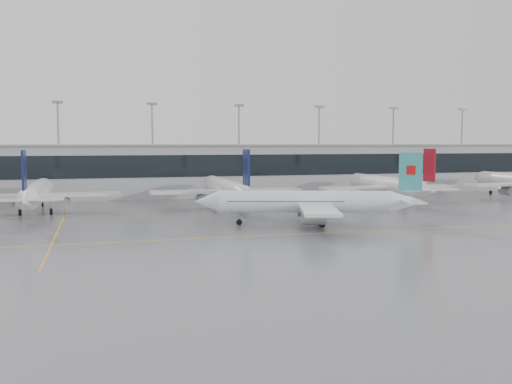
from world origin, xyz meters
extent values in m
plane|color=slate|center=(0.00, 0.00, 0.00)|extent=(320.00, 320.00, 0.00)
cube|color=#F1A917|center=(0.00, 0.00, 0.01)|extent=(120.00, 0.25, 0.01)
cube|color=#F1A917|center=(0.00, 30.00, 0.01)|extent=(120.00, 0.25, 0.01)
cube|color=#F1A917|center=(-30.00, 15.00, 0.01)|extent=(0.25, 60.00, 0.01)
cube|color=#A0A0A4|center=(0.00, 62.00, 6.00)|extent=(180.00, 15.00, 12.00)
cube|color=black|center=(0.00, 54.45, 7.50)|extent=(180.00, 0.20, 5.00)
cube|color=gray|center=(0.00, 62.00, 12.20)|extent=(182.00, 16.00, 0.40)
cylinder|color=gray|center=(-33.00, 68.00, 11.00)|extent=(0.50, 0.50, 22.00)
cube|color=gray|center=(-33.00, 68.00, 22.30)|extent=(2.40, 1.00, 0.60)
cylinder|color=gray|center=(-11.00, 68.00, 11.00)|extent=(0.50, 0.50, 22.00)
cube|color=gray|center=(-11.00, 68.00, 22.30)|extent=(2.40, 1.00, 0.60)
cylinder|color=gray|center=(11.00, 68.00, 11.00)|extent=(0.50, 0.50, 22.00)
cube|color=gray|center=(11.00, 68.00, 22.30)|extent=(2.40, 1.00, 0.60)
cylinder|color=gray|center=(33.00, 68.00, 11.00)|extent=(0.50, 0.50, 22.00)
cube|color=gray|center=(33.00, 68.00, 22.30)|extent=(2.40, 1.00, 0.60)
cylinder|color=gray|center=(55.00, 68.00, 11.00)|extent=(0.50, 0.50, 22.00)
cube|color=gray|center=(55.00, 68.00, 22.30)|extent=(2.40, 1.00, 0.60)
cylinder|color=gray|center=(77.00, 68.00, 11.00)|extent=(0.50, 0.50, 22.00)
cube|color=gray|center=(77.00, 68.00, 22.30)|extent=(2.40, 1.00, 0.60)
cylinder|color=white|center=(6.74, 8.05, 3.66)|extent=(26.30, 10.61, 3.46)
cone|color=white|center=(-7.86, 12.25, 3.66)|extent=(4.80, 4.43, 3.46)
cone|color=white|center=(22.10, 3.64, 3.66)|extent=(6.34, 4.87, 3.46)
cube|color=white|center=(8.18, 7.64, 3.26)|extent=(12.70, 28.84, 0.45)
cube|color=white|center=(22.29, 3.58, 3.96)|extent=(5.73, 11.33, 0.25)
cube|color=teal|center=(22.48, 3.52, 8.34)|extent=(3.56, 1.33, 5.90)
cylinder|color=gray|center=(6.37, 3.16, 1.76)|extent=(4.04, 3.01, 2.10)
cylinder|color=gray|center=(9.03, 12.39, 1.76)|extent=(4.04, 3.01, 2.10)
cylinder|color=gray|center=(-3.05, 10.87, 1.19)|extent=(0.20, 0.20, 1.48)
cylinder|color=black|center=(-3.05, 10.87, 0.45)|extent=(0.95, 0.54, 0.90)
cylinder|color=gray|center=(8.42, 4.86, 1.29)|extent=(0.24, 0.24, 1.48)
cylinder|color=black|center=(8.42, 4.86, 0.55)|extent=(1.18, 0.74, 1.10)
cylinder|color=gray|center=(9.86, 9.86, 1.29)|extent=(0.24, 0.24, 1.48)
cylinder|color=black|center=(9.86, 9.86, 0.55)|extent=(1.18, 0.74, 1.10)
cube|color=#B70F0F|center=(22.48, 3.52, 8.59)|extent=(1.47, 0.82, 1.40)
cube|color=#B70F0F|center=(3.85, 8.88, 3.86)|extent=(18.26, 8.33, 0.12)
cylinder|color=silver|center=(-35.00, 35.00, 3.80)|extent=(3.59, 27.36, 3.59)
cone|color=silver|center=(-35.00, 50.68, 3.80)|extent=(3.59, 4.00, 3.59)
cone|color=silver|center=(-35.00, 18.52, 3.80)|extent=(3.59, 5.60, 3.59)
cube|color=silver|center=(-35.00, 33.50, 3.40)|extent=(29.64, 5.00, 0.45)
cube|color=silver|center=(-35.00, 18.32, 4.10)|extent=(11.40, 2.80, 0.25)
cube|color=#111A45|center=(-35.00, 18.12, 8.66)|extent=(0.35, 3.60, 6.12)
cylinder|color=gray|center=(-39.80, 34.00, 1.90)|extent=(2.10, 3.60, 2.10)
cylinder|color=gray|center=(-30.20, 34.00, 1.90)|extent=(2.10, 3.60, 2.10)
cylinder|color=gray|center=(-35.00, 45.68, 1.23)|extent=(0.20, 0.20, 1.56)
cylinder|color=black|center=(-35.00, 45.68, 0.45)|extent=(0.30, 0.90, 0.90)
cylinder|color=gray|center=(-37.60, 32.50, 1.33)|extent=(0.24, 0.24, 1.56)
cylinder|color=black|center=(-37.60, 32.50, 0.55)|extent=(0.45, 1.10, 1.10)
cylinder|color=gray|center=(-32.40, 32.50, 1.33)|extent=(0.24, 0.24, 1.56)
cylinder|color=black|center=(-32.40, 32.50, 0.55)|extent=(0.45, 1.10, 1.10)
cylinder|color=silver|center=(0.00, 35.00, 3.80)|extent=(3.59, 27.36, 3.59)
cone|color=silver|center=(0.00, 50.68, 3.80)|extent=(3.59, 4.00, 3.59)
cone|color=silver|center=(0.00, 18.52, 3.80)|extent=(3.59, 5.60, 3.59)
cube|color=silver|center=(0.00, 33.50, 3.40)|extent=(29.64, 5.00, 0.45)
cube|color=silver|center=(0.00, 18.32, 4.10)|extent=(11.40, 2.80, 0.25)
cube|color=#111A45|center=(0.00, 18.12, 8.66)|extent=(0.35, 3.60, 6.12)
cylinder|color=gray|center=(-4.80, 34.00, 1.90)|extent=(2.10, 3.60, 2.10)
cylinder|color=gray|center=(4.80, 34.00, 1.90)|extent=(2.10, 3.60, 2.10)
cylinder|color=gray|center=(0.00, 45.68, 1.23)|extent=(0.20, 0.20, 1.56)
cylinder|color=black|center=(0.00, 45.68, 0.45)|extent=(0.30, 0.90, 0.90)
cylinder|color=gray|center=(-2.60, 32.50, 1.33)|extent=(0.24, 0.24, 1.56)
cylinder|color=black|center=(-2.60, 32.50, 0.55)|extent=(0.45, 1.10, 1.10)
cylinder|color=gray|center=(2.60, 32.50, 1.33)|extent=(0.24, 0.24, 1.56)
cylinder|color=black|center=(2.60, 32.50, 0.55)|extent=(0.45, 1.10, 1.10)
cylinder|color=silver|center=(35.00, 35.00, 3.80)|extent=(3.59, 27.36, 3.59)
cone|color=silver|center=(35.00, 50.68, 3.80)|extent=(3.59, 4.00, 3.59)
cone|color=silver|center=(35.00, 18.52, 3.80)|extent=(3.59, 5.60, 3.59)
cube|color=silver|center=(35.00, 33.50, 3.40)|extent=(29.64, 5.00, 0.45)
cube|color=silver|center=(35.00, 18.32, 4.10)|extent=(11.40, 2.80, 0.25)
cube|color=maroon|center=(35.00, 18.12, 8.66)|extent=(0.35, 3.60, 6.12)
cylinder|color=gray|center=(30.20, 34.00, 1.90)|extent=(2.10, 3.60, 2.10)
cylinder|color=gray|center=(39.80, 34.00, 1.90)|extent=(2.10, 3.60, 2.10)
cylinder|color=gray|center=(35.00, 45.68, 1.23)|extent=(0.20, 0.20, 1.56)
cylinder|color=black|center=(35.00, 45.68, 0.45)|extent=(0.30, 0.90, 0.90)
cylinder|color=gray|center=(32.40, 32.50, 1.33)|extent=(0.24, 0.24, 1.56)
cylinder|color=black|center=(32.40, 32.50, 0.55)|extent=(0.45, 1.10, 1.10)
cylinder|color=gray|center=(37.60, 32.50, 1.33)|extent=(0.24, 0.24, 1.56)
cylinder|color=black|center=(37.60, 32.50, 0.55)|extent=(0.45, 1.10, 1.10)
cone|color=silver|center=(70.00, 50.68, 3.80)|extent=(3.59, 4.00, 3.59)
cylinder|color=gray|center=(65.20, 34.00, 1.90)|extent=(2.10, 3.60, 2.10)
cylinder|color=gray|center=(70.00, 45.68, 1.23)|extent=(0.20, 0.20, 1.56)
cylinder|color=black|center=(70.00, 45.68, 0.45)|extent=(0.30, 0.90, 0.90)
camera|label=1|loc=(-24.03, -74.85, 12.88)|focal=40.00mm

